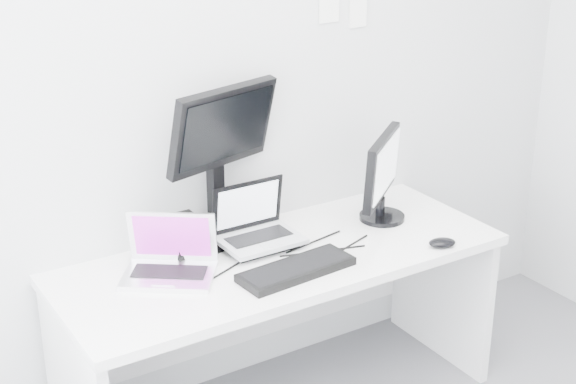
% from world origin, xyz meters
% --- Properties ---
extents(back_wall, '(3.60, 0.00, 3.60)m').
position_xyz_m(back_wall, '(0.00, 1.60, 1.35)').
color(back_wall, silver).
rests_on(back_wall, ground).
extents(desk, '(1.80, 0.70, 0.73)m').
position_xyz_m(desk, '(0.00, 1.25, 0.36)').
color(desk, white).
rests_on(desk, ground).
extents(macbook, '(0.42, 0.40, 0.25)m').
position_xyz_m(macbook, '(-0.46, 1.30, 0.86)').
color(macbook, silver).
rests_on(macbook, desk).
extents(speaker, '(0.12, 0.12, 0.19)m').
position_xyz_m(speaker, '(-0.34, 1.41, 0.82)').
color(speaker, black).
rests_on(speaker, desk).
extents(dell_laptop, '(0.32, 0.25, 0.27)m').
position_xyz_m(dell_laptop, '(-0.04, 1.34, 0.86)').
color(dell_laptop, silver).
rests_on(dell_laptop, desk).
extents(rear_monitor, '(0.53, 0.31, 0.67)m').
position_xyz_m(rear_monitor, '(-0.13, 1.50, 1.07)').
color(rear_monitor, black).
rests_on(rear_monitor, desk).
extents(samsung_monitor, '(0.46, 0.42, 0.40)m').
position_xyz_m(samsung_monitor, '(0.56, 1.32, 0.93)').
color(samsung_monitor, black).
rests_on(samsung_monitor, desk).
extents(keyboard, '(0.47, 0.20, 0.03)m').
position_xyz_m(keyboard, '(-0.03, 1.08, 0.75)').
color(keyboard, black).
rests_on(keyboard, desk).
extents(mouse, '(0.13, 0.11, 0.04)m').
position_xyz_m(mouse, '(0.59, 0.96, 0.75)').
color(mouse, black).
rests_on(mouse, desk).
extents(wall_note_0, '(0.10, 0.00, 0.14)m').
position_xyz_m(wall_note_0, '(0.45, 1.59, 1.62)').
color(wall_note_0, white).
rests_on(wall_note_0, back_wall).
extents(wall_note_1, '(0.09, 0.00, 0.13)m').
position_xyz_m(wall_note_1, '(0.60, 1.59, 1.58)').
color(wall_note_1, white).
rests_on(wall_note_1, back_wall).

